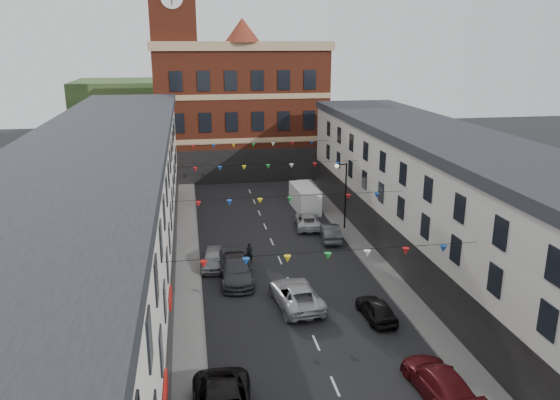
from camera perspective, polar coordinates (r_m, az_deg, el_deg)
ground at (r=34.60m, az=2.24°, el=-11.33°), size 160.00×160.00×0.00m
pavement_left at (r=35.74m, az=-9.51°, el=-10.47°), size 1.80×64.00×0.15m
pavement_right at (r=38.14m, az=11.94°, el=-8.83°), size 1.80×64.00×0.15m
terrace_left at (r=33.20m, az=-18.39°, el=-3.35°), size 8.40×56.00×10.70m
terrace_right at (r=37.63m, az=19.86°, el=-2.00°), size 8.40×56.00×9.70m
civic_building at (r=68.68m, az=-4.24°, el=9.64°), size 20.60×13.30×18.50m
clock_tower at (r=65.00m, az=-10.93°, el=15.03°), size 5.60×5.60×30.00m
distant_hill at (r=92.67m, az=-8.15°, el=9.28°), size 40.00×14.00×10.00m
street_lamp at (r=47.43m, az=6.60°, el=1.36°), size 1.10×0.36×6.00m
car_left_d at (r=38.16m, az=-4.60°, el=-7.32°), size 2.26×5.42×1.56m
car_left_e at (r=40.52m, az=-7.03°, el=-6.11°), size 2.09×4.16×1.36m
car_right_c at (r=27.90m, az=16.28°, el=-17.71°), size 2.34×5.13×1.45m
car_right_d at (r=33.72m, az=10.03°, el=-11.14°), size 1.75×3.86×1.29m
car_right_e at (r=45.80m, az=5.25°, el=-3.36°), size 1.94×4.29×1.37m
car_right_f at (r=48.70m, az=2.90°, el=-2.16°), size 2.67×4.83×1.28m
moving_car at (r=34.70m, az=1.68°, el=-9.84°), size 3.10×5.69×1.51m
white_van at (r=53.69m, az=2.61°, el=0.19°), size 2.23×5.35×2.33m
pedestrian at (r=41.05m, az=-3.21°, el=-5.55°), size 0.64×0.49×1.56m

